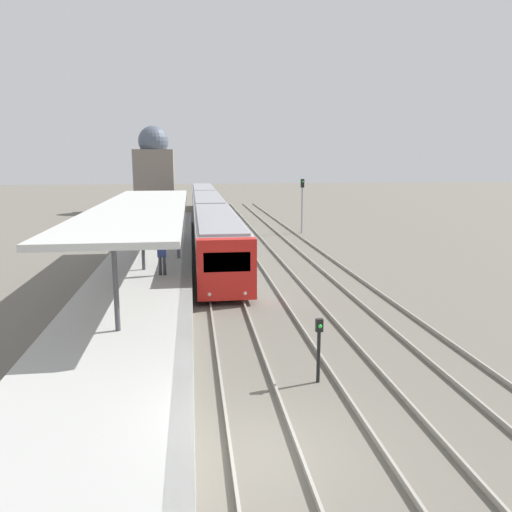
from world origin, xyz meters
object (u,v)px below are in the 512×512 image
Objects in this scene: signal_post_near at (319,343)px; person_on_platform at (162,255)px; signal_mast_far at (302,199)px; train_near at (208,211)px.

person_on_platform is at bearing 116.47° from signal_post_near.
signal_mast_far reaches higher than person_on_platform.
signal_mast_far is (7.80, -3.09, 1.23)m from train_near.
person_on_platform is 0.90× the size of signal_post_near.
signal_mast_far reaches higher than train_near.
signal_post_near is (4.77, -9.58, -0.80)m from person_on_platform.
train_near reaches higher than signal_post_near.
train_near is 10.45× the size of signal_mast_far.
person_on_platform is 0.04× the size of train_near.
signal_post_near is 28.94m from signal_mast_far.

